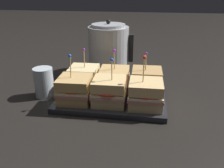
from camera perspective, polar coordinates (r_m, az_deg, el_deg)
ground_plane at (r=0.83m, az=-0.00°, el=-3.91°), size 6.00×6.00×0.00m
serving_platter at (r=0.82m, az=-0.00°, el=-3.35°), size 0.36×0.26×0.02m
sandwich_front_left at (r=0.77m, az=-8.91°, el=-1.29°), size 0.11×0.11×0.16m
sandwich_front_center at (r=0.75m, az=-0.62°, el=-1.75°), size 0.11×0.11×0.15m
sandwich_front_right at (r=0.74m, az=8.09°, el=-2.41°), size 0.11×0.11×0.17m
sandwich_back_left at (r=0.88m, az=-6.75°, el=1.64°), size 0.11×0.11×0.15m
sandwich_back_center at (r=0.86m, az=0.75°, el=1.21°), size 0.11×0.11×0.15m
sandwich_back_right at (r=0.84m, az=8.31°, el=0.78°), size 0.11×0.11×0.15m
kettle_steel at (r=1.09m, az=-0.81°, el=8.53°), size 0.20×0.18×0.24m
drinking_glass at (r=0.87m, az=-16.14°, el=0.36°), size 0.07×0.07×0.10m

